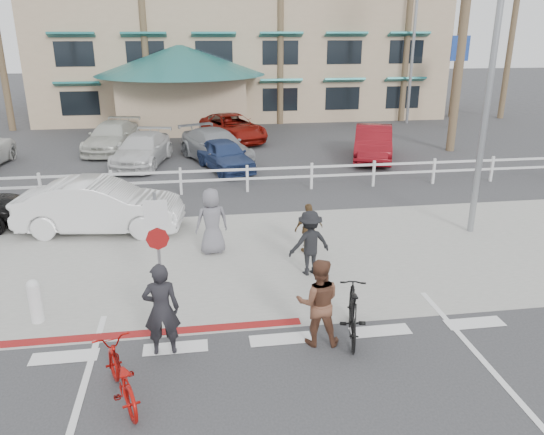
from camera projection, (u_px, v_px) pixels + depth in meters
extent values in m
plane|color=#333335|center=(286.00, 358.00, 9.66)|extent=(140.00, 140.00, 0.00)
cube|color=gray|center=(256.00, 258.00, 13.85)|extent=(22.00, 7.00, 0.01)
cube|color=#333335|center=(242.00, 209.00, 17.58)|extent=(40.00, 5.00, 0.01)
cube|color=#333335|center=(224.00, 149.00, 26.42)|extent=(50.00, 16.00, 0.01)
cube|color=maroon|center=(124.00, 335.00, 10.35)|extent=(7.00, 0.25, 0.02)
imported|color=#9A0C08|center=(120.00, 375.00, 8.43)|extent=(1.17, 1.84, 0.92)
imported|color=black|center=(161.00, 310.00, 9.51)|extent=(0.67, 0.45, 1.80)
imported|color=black|center=(353.00, 313.00, 10.15)|extent=(0.91, 1.84, 1.06)
imported|color=brown|center=(318.00, 302.00, 9.85)|extent=(0.93, 0.78, 1.72)
imported|color=black|center=(310.00, 243.00, 12.72)|extent=(1.15, 0.81, 1.61)
imported|color=brown|center=(309.00, 228.00, 14.02)|extent=(0.85, 0.49, 1.36)
imported|color=slate|center=(212.00, 221.00, 13.90)|extent=(0.96, 0.72, 1.78)
imported|color=silver|center=(100.00, 206.00, 15.46)|extent=(4.88, 2.23, 1.55)
imported|color=silver|center=(142.00, 150.00, 23.17)|extent=(2.80, 4.91, 1.34)
imported|color=navy|center=(225.00, 155.00, 22.28)|extent=(2.63, 4.10, 1.30)
imported|color=maroon|center=(373.00, 143.00, 24.07)|extent=(3.02, 4.90, 1.52)
imported|color=beige|center=(112.00, 137.00, 25.79)|extent=(2.74, 5.04, 1.38)
imported|color=maroon|center=(232.00, 128.00, 28.14)|extent=(3.92, 5.57, 1.41)
imported|color=gray|center=(216.00, 146.00, 23.70)|extent=(3.70, 5.30, 1.42)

